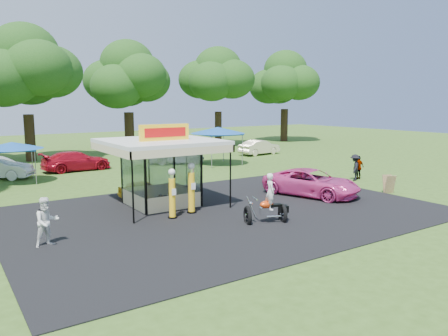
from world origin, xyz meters
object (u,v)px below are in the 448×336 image
(a_frame_sign, at_px, (389,184))
(gas_pump_right, at_px, (191,189))
(gas_pump_left, at_px, (172,195))
(spectator_east_b, at_px, (359,167))
(spectator_west, at_px, (47,222))
(pink_sedan, at_px, (311,183))
(spectator_east_a, at_px, (355,167))
(motorcycle, at_px, (269,203))
(bg_car_b, at_px, (76,161))
(tent_east, at_px, (218,131))
(tent_west, at_px, (12,146))
(bg_car_c, at_px, (176,154))
(gas_station_kiosk, at_px, (161,171))
(kiosk_car, at_px, (144,189))
(bg_car_e, at_px, (259,147))

(a_frame_sign, bearing_deg, gas_pump_right, -170.33)
(gas_pump_left, relative_size, spectator_east_b, 1.42)
(spectator_west, bearing_deg, pink_sedan, -5.94)
(spectator_east_a, bearing_deg, a_frame_sign, 28.14)
(pink_sedan, relative_size, spectator_east_b, 3.35)
(motorcycle, bearing_deg, pink_sedan, 48.45)
(pink_sedan, distance_m, spectator_east_a, 6.19)
(bg_car_b, height_order, tent_east, tent_east)
(pink_sedan, xyz_separation_m, tent_east, (2.26, 13.22, 2.12))
(a_frame_sign, relative_size, spectator_east_b, 0.66)
(gas_pump_right, bearing_deg, tent_west, 113.80)
(pink_sedan, relative_size, bg_car_c, 1.14)
(a_frame_sign, bearing_deg, bg_car_c, 125.56)
(gas_pump_right, relative_size, spectator_east_b, 1.51)
(gas_pump_right, bearing_deg, a_frame_sign, -11.14)
(gas_station_kiosk, bearing_deg, spectator_east_b, -2.27)
(kiosk_car, xyz_separation_m, spectator_east_b, (14.56, -2.78, 0.33))
(spectator_west, xyz_separation_m, tent_east, (16.59, 14.11, 1.95))
(a_frame_sign, bearing_deg, kiosk_car, 171.59)
(gas_station_kiosk, relative_size, tent_east, 1.19)
(kiosk_car, bearing_deg, bg_car_e, -55.84)
(spectator_west, height_order, spectator_east_b, spectator_west)
(a_frame_sign, distance_m, tent_west, 23.56)
(bg_car_e, height_order, tent_east, tent_east)
(gas_station_kiosk, xyz_separation_m, motorcycle, (2.46, -5.62, -0.89))
(spectator_east_b, bearing_deg, pink_sedan, 20.64)
(pink_sedan, height_order, tent_east, tent_east)
(a_frame_sign, xyz_separation_m, pink_sedan, (-4.24, 2.00, 0.22))
(tent_west, height_order, tent_east, tent_east)
(gas_pump_left, bearing_deg, spectator_east_a, 7.38)
(kiosk_car, bearing_deg, pink_sedan, -121.20)
(bg_car_c, relative_size, tent_east, 1.04)
(spectator_east_a, height_order, spectator_east_b, spectator_east_a)
(motorcycle, xyz_separation_m, bg_car_e, (15.04, 19.70, -0.15))
(gas_station_kiosk, relative_size, bg_car_c, 1.14)
(spectator_east_b, height_order, bg_car_e, spectator_east_b)
(spectator_east_b, distance_m, tent_east, 12.11)
(kiosk_car, xyz_separation_m, tent_west, (-5.36, 8.66, 1.97))
(gas_station_kiosk, distance_m, tent_east, 14.79)
(gas_station_kiosk, bearing_deg, gas_pump_right, -78.81)
(bg_car_c, bearing_deg, tent_west, 121.77)
(spectator_east_a, relative_size, tent_west, 0.46)
(bg_car_c, height_order, tent_east, tent_east)
(bg_car_b, bearing_deg, spectator_west, 157.89)
(spectator_east_a, relative_size, tent_east, 0.39)
(spectator_west, relative_size, tent_east, 0.41)
(bg_car_c, distance_m, bg_car_e, 9.95)
(spectator_west, height_order, bg_car_e, spectator_west)
(spectator_east_a, bearing_deg, pink_sedan, -21.11)
(motorcycle, bearing_deg, gas_pump_left, 157.88)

